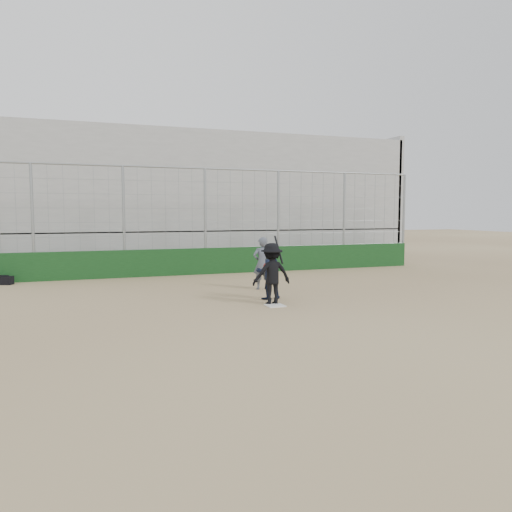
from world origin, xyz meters
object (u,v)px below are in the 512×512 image
object	(u,v)px
batter_at_plate	(272,274)
catcher_crouched	(268,281)
equipment_bag	(2,280)
umpire	(262,266)

from	to	relation	value
batter_at_plate	catcher_crouched	world-z (taller)	batter_at_plate
batter_at_plate	equipment_bag	distance (m)	9.36
batter_at_plate	catcher_crouched	bearing A→B (deg)	75.43
batter_at_plate	equipment_bag	size ratio (longest dim) A/B	2.48
batter_at_plate	catcher_crouched	distance (m)	0.78
catcher_crouched	umpire	bearing A→B (deg)	74.61
catcher_crouched	umpire	distance (m)	1.78
catcher_crouched	equipment_bag	world-z (taller)	catcher_crouched
batter_at_plate	equipment_bag	bearing A→B (deg)	138.18
catcher_crouched	equipment_bag	xyz separation A→B (m)	(-7.14, 5.52, -0.37)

